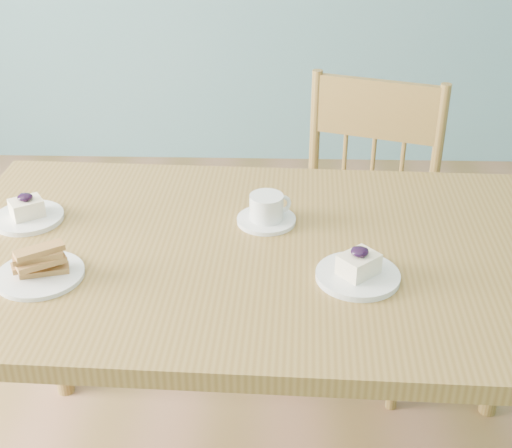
{
  "coord_description": "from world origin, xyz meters",
  "views": [
    {
      "loc": [
        0.33,
        -1.25,
        1.68
      ],
      "look_at": [
        0.28,
        0.21,
        0.86
      ],
      "focal_mm": 50.0,
      "sensor_mm": 36.0,
      "label": 1
    }
  ],
  "objects_px": {
    "dining_table": "(269,277)",
    "biscotti_plate": "(39,268)",
    "cheesecake_plate_near": "(358,271)",
    "coffee_cup": "(267,211)",
    "cheesecake_plate_far": "(28,213)",
    "dining_chair": "(359,232)"
  },
  "relations": [
    {
      "from": "coffee_cup",
      "to": "biscotti_plate",
      "type": "height_order",
      "value": "biscotti_plate"
    },
    {
      "from": "coffee_cup",
      "to": "dining_table",
      "type": "bearing_deg",
      "value": -108.45
    },
    {
      "from": "dining_table",
      "to": "dining_chair",
      "type": "distance_m",
      "value": 0.74
    },
    {
      "from": "dining_table",
      "to": "biscotti_plate",
      "type": "height_order",
      "value": "biscotti_plate"
    },
    {
      "from": "cheesecake_plate_far",
      "to": "coffee_cup",
      "type": "height_order",
      "value": "same"
    },
    {
      "from": "dining_table",
      "to": "biscotti_plate",
      "type": "bearing_deg",
      "value": -162.43
    },
    {
      "from": "dining_chair",
      "to": "cheesecake_plate_near",
      "type": "bearing_deg",
      "value": -79.35
    },
    {
      "from": "dining_chair",
      "to": "cheesecake_plate_near",
      "type": "xyz_separation_m",
      "value": [
        -0.1,
        -0.75,
        0.34
      ]
    },
    {
      "from": "cheesecake_plate_near",
      "to": "biscotti_plate",
      "type": "distance_m",
      "value": 0.69
    },
    {
      "from": "coffee_cup",
      "to": "cheesecake_plate_near",
      "type": "bearing_deg",
      "value": -73.1
    },
    {
      "from": "dining_table",
      "to": "cheesecake_plate_near",
      "type": "bearing_deg",
      "value": -30.28
    },
    {
      "from": "biscotti_plate",
      "to": "cheesecake_plate_far",
      "type": "bearing_deg",
      "value": 112.35
    },
    {
      "from": "cheesecake_plate_near",
      "to": "coffee_cup",
      "type": "relative_size",
      "value": 1.25
    },
    {
      "from": "cheesecake_plate_near",
      "to": "coffee_cup",
      "type": "bearing_deg",
      "value": 129.24
    },
    {
      "from": "dining_chair",
      "to": "coffee_cup",
      "type": "distance_m",
      "value": 0.69
    },
    {
      "from": "dining_table",
      "to": "cheesecake_plate_far",
      "type": "height_order",
      "value": "cheesecake_plate_far"
    },
    {
      "from": "coffee_cup",
      "to": "biscotti_plate",
      "type": "bearing_deg",
      "value": -174.24
    },
    {
      "from": "coffee_cup",
      "to": "biscotti_plate",
      "type": "xyz_separation_m",
      "value": [
        -0.49,
        -0.26,
        -0.01
      ]
    },
    {
      "from": "cheesecake_plate_far",
      "to": "biscotti_plate",
      "type": "relative_size",
      "value": 0.9
    },
    {
      "from": "dining_chair",
      "to": "biscotti_plate",
      "type": "bearing_deg",
      "value": -117.47
    },
    {
      "from": "dining_table",
      "to": "dining_chair",
      "type": "height_order",
      "value": "dining_chair"
    },
    {
      "from": "dining_chair",
      "to": "cheesecake_plate_far",
      "type": "height_order",
      "value": "dining_chair"
    }
  ]
}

